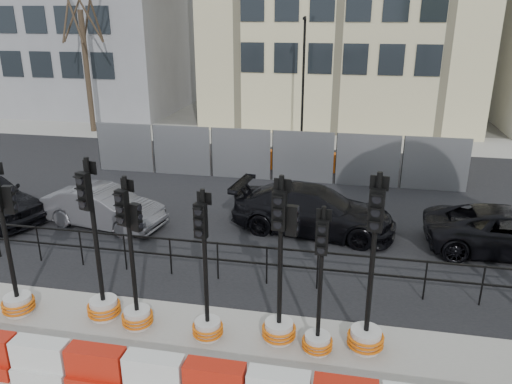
# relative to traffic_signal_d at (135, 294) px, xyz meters

# --- Properties ---
(ground) EXTENTS (120.00, 120.00, 0.00)m
(ground) POSITION_rel_traffic_signal_d_xyz_m (1.12, 1.00, -0.78)
(ground) COLOR #51514C
(ground) RESTS_ON ground
(road) EXTENTS (40.00, 14.00, 0.03)m
(road) POSITION_rel_traffic_signal_d_xyz_m (1.12, 8.00, -0.77)
(road) COLOR black
(road) RESTS_ON ground
(sidewalk_far) EXTENTS (40.00, 4.00, 0.02)m
(sidewalk_far) POSITION_rel_traffic_signal_d_xyz_m (1.12, 17.00, -0.77)
(sidewalk_far) COLOR gray
(sidewalk_far) RESTS_ON ground
(kerb_railing) EXTENTS (18.00, 0.04, 1.00)m
(kerb_railing) POSITION_rel_traffic_signal_d_xyz_m (1.12, 2.20, -0.10)
(kerb_railing) COLOR black
(kerb_railing) RESTS_ON ground
(heras_fencing) EXTENTS (14.33, 1.72, 2.00)m
(heras_fencing) POSITION_rel_traffic_signal_d_xyz_m (0.63, 10.71, -0.07)
(heras_fencing) COLOR gray
(heras_fencing) RESTS_ON ground
(lamp_post_far) EXTENTS (0.12, 0.56, 6.00)m
(lamp_post_far) POSITION_rel_traffic_signal_d_xyz_m (1.62, 15.98, 2.44)
(lamp_post_far) COLOR black
(lamp_post_far) RESTS_ON ground
(tree_bare_far) EXTENTS (2.00, 2.00, 9.00)m
(tree_bare_far) POSITION_rel_traffic_signal_d_xyz_m (-9.88, 16.50, 5.87)
(tree_bare_far) COLOR #473828
(tree_bare_far) RESTS_ON ground
(barrier_row) EXTENTS (15.70, 0.50, 0.80)m
(barrier_row) POSITION_rel_traffic_signal_d_xyz_m (1.12, -1.80, -0.42)
(barrier_row) COLOR red
(barrier_row) RESTS_ON ground
(traffic_signal_b) EXTENTS (0.69, 0.69, 3.48)m
(traffic_signal_b) POSITION_rel_traffic_signal_d_xyz_m (-2.72, -0.04, 0.05)
(traffic_signal_b) COLOR beige
(traffic_signal_b) RESTS_ON ground
(traffic_signal_c) EXTENTS (0.70, 0.70, 3.56)m
(traffic_signal_c) POSITION_rel_traffic_signal_d_xyz_m (-0.85, 0.17, -0.05)
(traffic_signal_c) COLOR beige
(traffic_signal_c) RESTS_ON ground
(traffic_signal_d) EXTENTS (0.65, 0.65, 3.29)m
(traffic_signal_d) POSITION_rel_traffic_signal_d_xyz_m (0.00, 0.00, 0.00)
(traffic_signal_d) COLOR beige
(traffic_signal_d) RESTS_ON ground
(traffic_signal_e) EXTENTS (0.62, 0.62, 3.16)m
(traffic_signal_e) POSITION_rel_traffic_signal_d_xyz_m (1.52, -0.07, -0.13)
(traffic_signal_e) COLOR beige
(traffic_signal_e) RESTS_ON ground
(traffic_signal_f) EXTENTS (0.68, 0.68, 3.45)m
(traffic_signal_f) POSITION_rel_traffic_signal_d_xyz_m (2.95, 0.11, 0.04)
(traffic_signal_f) COLOR beige
(traffic_signal_f) RESTS_ON ground
(traffic_signal_g) EXTENTS (0.59, 0.59, 3.00)m
(traffic_signal_g) POSITION_rel_traffic_signal_d_xyz_m (3.71, -0.09, -0.16)
(traffic_signal_g) COLOR beige
(traffic_signal_g) RESTS_ON ground
(traffic_signal_h) EXTENTS (0.71, 0.71, 3.60)m
(traffic_signal_h) POSITION_rel_traffic_signal_d_xyz_m (4.62, 0.15, -0.04)
(traffic_signal_h) COLOR beige
(traffic_signal_h) RESTS_ON ground
(car_b) EXTENTS (2.56, 4.17, 1.23)m
(car_b) POSITION_rel_traffic_signal_d_xyz_m (-3.11, 4.68, -0.17)
(car_b) COLOR #505056
(car_b) RESTS_ON ground
(car_c) EXTENTS (3.22, 5.30, 1.39)m
(car_c) POSITION_rel_traffic_signal_d_xyz_m (3.12, 5.50, -0.09)
(car_c) COLOR black
(car_c) RESTS_ON ground
(car_d) EXTENTS (2.22, 4.52, 1.24)m
(car_d) POSITION_rel_traffic_signal_d_xyz_m (8.45, 5.16, -0.17)
(car_d) COLOR black
(car_d) RESTS_ON ground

